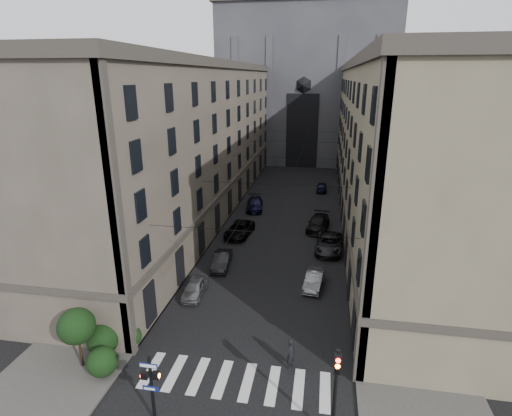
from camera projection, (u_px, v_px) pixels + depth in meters
The scene contains 19 objects.
sidewalk_left at pixel (210, 208), 54.23m from camera, with size 7.00×80.00×0.15m, color #383533.
sidewalk_right at pixel (369, 216), 50.83m from camera, with size 7.00×80.00×0.15m, color #383533.
zebra_crossing at pixel (235, 380), 23.56m from camera, with size 11.00×3.20×0.01m, color beige.
building_left at pixel (185, 139), 51.79m from camera, with size 13.60×60.60×18.85m.
building_right at pixel (401, 145), 47.43m from camera, with size 13.60×60.60×18.85m.
gothic_tower at pixel (307, 72), 83.39m from camera, with size 35.00×23.00×58.00m.
pedestrian_signal_left at pixel (151, 384), 20.13m from camera, with size 1.02×0.38×4.00m.
traffic_light_right at pixel (336, 385), 18.74m from camera, with size 0.34×0.50×5.20m.
shrub_cluster at pixel (96, 339), 24.41m from camera, with size 3.90×4.40×3.90m.
tram_wires at pixel (288, 159), 49.93m from camera, with size 14.00×60.00×0.43m.
car_left_near at pixel (195, 288), 32.57m from camera, with size 1.56×3.88×1.32m, color slate.
car_left_midnear at pixel (222, 260), 37.36m from camera, with size 1.44×4.14×1.36m, color black.
car_left_midfar at pixel (239, 229), 44.74m from camera, with size 2.42×5.24×1.46m, color black.
car_left_far at pixel (255, 204), 53.51m from camera, with size 2.11×5.20×1.51m, color black.
car_right_near at pixel (314, 280), 33.85m from camera, with size 1.40×4.01×1.32m, color slate.
car_right_midnear at pixel (329, 243), 40.86m from camera, with size 2.64×5.73×1.59m, color black.
car_right_midfar at pixel (318, 223), 46.46m from camera, with size 2.20×5.42×1.57m, color black.
car_right_far at pixel (322, 187), 61.93m from camera, with size 1.53×3.81×1.30m, color black.
pedestrian at pixel (291, 354), 24.32m from camera, with size 0.73×0.48×2.01m, color black.
Camera 1 is at (4.49, -13.66, 17.09)m, focal length 28.00 mm.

